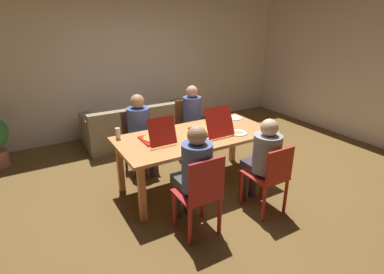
% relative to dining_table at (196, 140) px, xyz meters
% --- Properties ---
extents(ground_plane, '(20.00, 20.00, 0.00)m').
position_rel_dining_table_xyz_m(ground_plane, '(0.00, 0.00, -0.69)').
color(ground_plane, brown).
extents(back_wall, '(7.29, 0.12, 2.82)m').
position_rel_dining_table_xyz_m(back_wall, '(0.00, 2.67, 0.72)').
color(back_wall, beige).
rests_on(back_wall, ground).
extents(side_wall_right, '(0.12, 4.54, 2.82)m').
position_rel_dining_table_xyz_m(side_wall_right, '(3.64, 0.80, 0.72)').
color(side_wall_right, beige).
rests_on(side_wall_right, ground).
extents(dining_table, '(2.09, 0.99, 0.77)m').
position_rel_dining_table_xyz_m(dining_table, '(0.00, 0.00, 0.00)').
color(dining_table, '#CB864B').
rests_on(dining_table, ground).
extents(chair_0, '(0.40, 0.46, 0.88)m').
position_rel_dining_table_xyz_m(chair_0, '(0.43, -0.98, -0.20)').
color(chair_0, '#B4291B').
rests_on(chair_0, ground).
extents(person_0, '(0.33, 0.49, 1.17)m').
position_rel_dining_table_xyz_m(person_0, '(0.43, -0.83, 0.00)').
color(person_0, '#38303D').
rests_on(person_0, ground).
extents(chair_1, '(0.43, 0.41, 0.94)m').
position_rel_dining_table_xyz_m(chair_1, '(-0.48, -0.92, -0.19)').
color(chair_1, '#AE2427').
rests_on(chair_1, ground).
extents(person_1, '(0.32, 0.54, 1.23)m').
position_rel_dining_table_xyz_m(person_1, '(-0.48, -0.77, 0.03)').
color(person_1, '#3B4441').
rests_on(person_1, ground).
extents(chair_2, '(0.41, 0.43, 0.96)m').
position_rel_dining_table_xyz_m(chair_2, '(0.43, 0.92, -0.19)').
color(chair_2, brown).
rests_on(chair_2, ground).
extents(person_2, '(0.29, 0.52, 1.23)m').
position_rel_dining_table_xyz_m(person_2, '(0.43, 0.77, 0.02)').
color(person_2, '#363E4A').
rests_on(person_2, ground).
extents(chair_3, '(0.42, 0.43, 0.91)m').
position_rel_dining_table_xyz_m(chair_3, '(-0.48, 0.92, -0.18)').
color(chair_3, '#552E27').
rests_on(chair_3, ground).
extents(person_3, '(0.33, 0.49, 1.20)m').
position_rel_dining_table_xyz_m(person_3, '(-0.48, 0.78, 0.02)').
color(person_3, '#3E3A42').
rests_on(person_3, ground).
extents(pizza_box_0, '(0.35, 0.45, 0.35)m').
position_rel_dining_table_xyz_m(pizza_box_0, '(-0.54, 0.06, 0.13)').
color(pizza_box_0, '#AF1C12').
rests_on(pizza_box_0, dining_table).
extents(pizza_box_1, '(0.40, 0.55, 0.39)m').
position_rel_dining_table_xyz_m(pizza_box_1, '(0.22, -0.01, 0.13)').
color(pizza_box_1, red).
rests_on(pizza_box_1, dining_table).
extents(plate_0, '(0.20, 0.20, 0.01)m').
position_rel_dining_table_xyz_m(plate_0, '(-0.11, -0.29, 0.09)').
color(plate_0, white).
rests_on(plate_0, dining_table).
extents(plate_1, '(0.26, 0.26, 0.01)m').
position_rel_dining_table_xyz_m(plate_1, '(0.87, 0.30, 0.09)').
color(plate_1, white).
rests_on(plate_1, dining_table).
extents(plate_2, '(0.25, 0.25, 0.03)m').
position_rel_dining_table_xyz_m(plate_2, '(0.52, -0.24, 0.09)').
color(plate_2, white).
rests_on(plate_2, dining_table).
extents(drinking_glass_0, '(0.08, 0.08, 0.12)m').
position_rel_dining_table_xyz_m(drinking_glass_0, '(0.65, 0.41, 0.14)').
color(drinking_glass_0, '#B25428').
rests_on(drinking_glass_0, dining_table).
extents(drinking_glass_1, '(0.06, 0.06, 0.15)m').
position_rel_dining_table_xyz_m(drinking_glass_1, '(-0.93, 0.37, 0.15)').
color(drinking_glass_1, silver).
rests_on(drinking_glass_1, dining_table).
extents(couch, '(2.08, 0.83, 0.75)m').
position_rel_dining_table_xyz_m(couch, '(-0.02, 1.94, -0.41)').
color(couch, gray).
rests_on(couch, ground).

